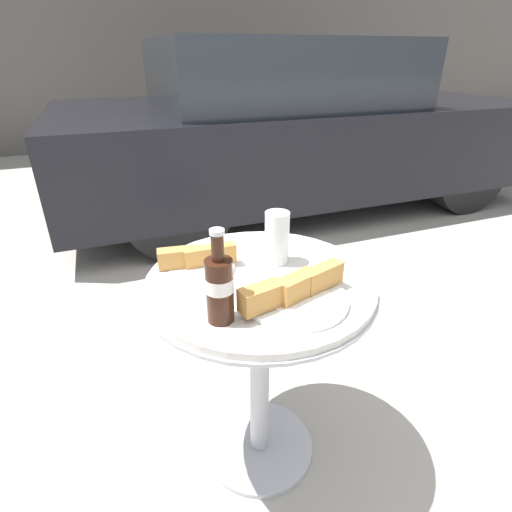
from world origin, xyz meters
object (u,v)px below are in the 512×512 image
object	(u,v)px
bistro_table	(260,327)
cola_bottle_left	(219,286)
lunch_plate_far	(196,262)
parked_car	(291,129)
drinking_glass	(277,240)
lunch_plate_near	(295,293)

from	to	relation	value
bistro_table	cola_bottle_left	bearing A→B (deg)	-136.35
bistro_table	cola_bottle_left	world-z (taller)	cola_bottle_left
cola_bottle_left	lunch_plate_far	distance (m)	0.26
cola_bottle_left	parked_car	world-z (taller)	parked_car
parked_car	drinking_glass	bearing A→B (deg)	-116.12
cola_bottle_left	lunch_plate_far	world-z (taller)	cola_bottle_left
drinking_glass	lunch_plate_far	bearing A→B (deg)	170.73
lunch_plate_far	parked_car	world-z (taller)	parked_car
drinking_glass	lunch_plate_far	xyz separation A→B (m)	(-0.23, 0.04, -0.05)
bistro_table	lunch_plate_far	bearing A→B (deg)	144.87
cola_bottle_left	parked_car	distance (m)	2.85
drinking_glass	parked_car	world-z (taller)	parked_car
lunch_plate_near	lunch_plate_far	xyz separation A→B (m)	(-0.19, 0.24, -0.00)
parked_car	bistro_table	bearing A→B (deg)	-116.96
bistro_table	cola_bottle_left	xyz separation A→B (m)	(-0.15, -0.14, 0.25)
parked_car	cola_bottle_left	bearing A→B (deg)	-118.36
drinking_glass	lunch_plate_far	distance (m)	0.23
bistro_table	lunch_plate_far	size ratio (longest dim) A/B	3.13
cola_bottle_left	lunch_plate_far	bearing A→B (deg)	89.68
lunch_plate_far	cola_bottle_left	bearing A→B (deg)	-90.32
lunch_plate_near	parked_car	size ratio (longest dim) A/B	0.08
drinking_glass	lunch_plate_far	world-z (taller)	drinking_glass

